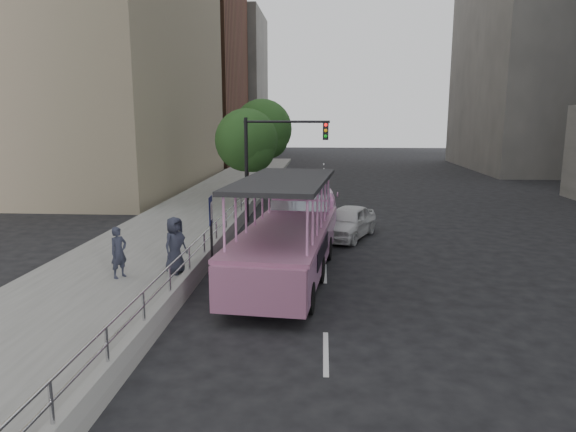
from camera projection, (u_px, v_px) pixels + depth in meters
name	position (u px, v px, depth m)	size (l,w,h in m)	color
ground	(287.00, 318.00, 13.50)	(160.00, 160.00, 0.00)	black
sidewalk	(178.00, 229.00, 23.65)	(5.50, 80.00, 0.30)	gray
kerb_wall	(190.00, 275.00, 15.58)	(0.24, 30.00, 0.36)	gray
guardrail	(189.00, 254.00, 15.45)	(0.07, 22.00, 0.71)	silver
duck_boat	(291.00, 235.00, 17.48)	(3.42, 10.26, 3.34)	black
car	(348.00, 222.00, 22.42)	(1.67, 4.13, 1.41)	silver
pedestrian_near	(119.00, 252.00, 15.81)	(0.58, 0.38, 1.60)	#292D3D
pedestrian_far	(175.00, 245.00, 16.24)	(0.89, 0.58, 1.82)	#292D3D
parking_sign	(211.00, 228.00, 16.29)	(0.09, 0.62, 2.75)	black
traffic_signal	(270.00, 153.00, 25.20)	(4.20, 0.32, 5.20)	black
street_tree_near	(248.00, 143.00, 28.61)	(3.52, 3.52, 5.72)	#3D281B
street_tree_far	(264.00, 131.00, 34.38)	(3.97, 3.97, 6.45)	#3D281B
midrise_brick	(161.00, 49.00, 59.29)	(18.00, 16.00, 26.00)	brown
midrise_stone_b	(209.00, 85.00, 75.40)	(16.00, 14.00, 20.00)	gray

